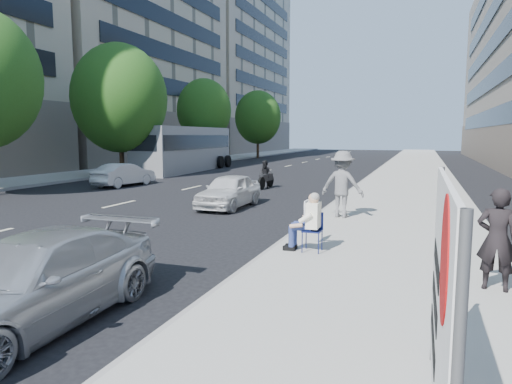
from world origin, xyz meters
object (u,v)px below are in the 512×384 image
at_px(parked_sedan, 33,281).
at_px(motorcycle, 266,176).
at_px(white_sedan_near, 229,191).
at_px(bus, 186,149).
at_px(pedestrian_woman, 497,239).
at_px(white_sedan_mid, 124,175).
at_px(seated_protester, 308,218).
at_px(protest_banner, 441,298).
at_px(jogger, 342,184).

bearing_deg(parked_sedan, motorcycle, 97.08).
distance_m(white_sedan_near, bus, 18.10).
height_order(pedestrian_woman, motorcycle, pedestrian_woman).
bearing_deg(white_sedan_mid, parked_sedan, 129.22).
distance_m(seated_protester, pedestrian_woman, 3.80).
relative_size(seated_protester, white_sedan_near, 0.36).
distance_m(parked_sedan, white_sedan_near, 10.91).
bearing_deg(motorcycle, parked_sedan, -76.75).
height_order(protest_banner, motorcycle, protest_banner).
bearing_deg(pedestrian_woman, parked_sedan, 36.30).
relative_size(seated_protester, white_sedan_mid, 0.36).
relative_size(jogger, white_sedan_mid, 0.56).
distance_m(protest_banner, bus, 31.73).
xyz_separation_m(jogger, motorcycle, (-5.16, 7.74, -0.55)).
relative_size(jogger, bus, 0.17).
distance_m(pedestrian_woman, protest_banner, 4.55).
bearing_deg(jogger, protest_banner, 111.84).
relative_size(pedestrian_woman, white_sedan_near, 0.46).
bearing_deg(parked_sedan, pedestrian_woman, 27.74).
distance_m(seated_protester, jogger, 4.47).
relative_size(parked_sedan, white_sedan_mid, 1.20).
relative_size(protest_banner, white_sedan_mid, 0.84).
bearing_deg(bus, jogger, -51.89).
xyz_separation_m(jogger, protest_banner, (2.48, -10.32, 0.22)).
bearing_deg(white_sedan_near, white_sedan_mid, 149.96).
relative_size(protest_banner, white_sedan_near, 0.84).
distance_m(motorcycle, bus, 12.83).
relative_size(motorcycle, bus, 0.17).
xyz_separation_m(motorcycle, bus, (-9.33, 8.75, 1.00)).
height_order(jogger, protest_banner, protest_banner).
bearing_deg(seated_protester, white_sedan_mid, 139.67).
relative_size(white_sedan_near, motorcycle, 1.79).
xyz_separation_m(parked_sedan, white_sedan_near, (-1.66, 10.78, -0.01)).
bearing_deg(parked_sedan, seated_protester, 59.43).
bearing_deg(white_sedan_near, motorcycle, 96.74).
xyz_separation_m(pedestrian_woman, white_sedan_near, (-7.96, 7.36, -0.38)).
height_order(white_sedan_mid, bus, bus).
bearing_deg(pedestrian_woman, bus, -43.44).
distance_m(pedestrian_woman, parked_sedan, 7.18).
xyz_separation_m(seated_protester, parked_sedan, (-2.79, -4.87, -0.24)).
bearing_deg(jogger, motorcycle, -48.02).
xyz_separation_m(protest_banner, white_sedan_mid, (-15.10, 16.57, -0.80)).
distance_m(jogger, motorcycle, 9.32).
bearing_deg(seated_protester, parked_sedan, -119.80).
bearing_deg(pedestrian_woman, seated_protester, -14.62).
relative_size(protest_banner, parked_sedan, 0.70).
xyz_separation_m(pedestrian_woman, motorcycle, (-8.66, 13.65, -0.36)).
bearing_deg(white_sedan_near, seated_protester, -52.64).
relative_size(protest_banner, motorcycle, 1.49).
height_order(motorcycle, bus, bus).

